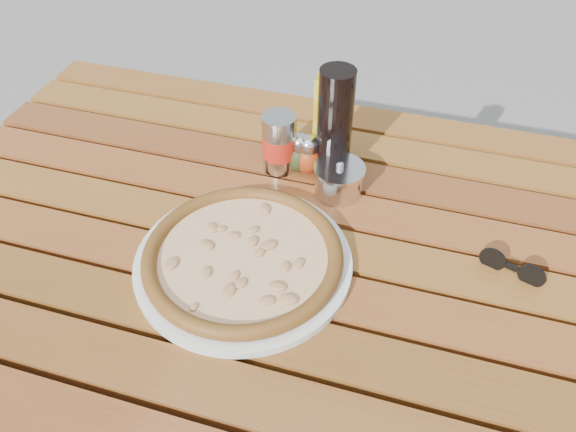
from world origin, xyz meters
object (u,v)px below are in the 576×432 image
(pepper_shaker, at_px, (308,155))
(olive_oil_cruet, at_px, (330,118))
(soda_can, at_px, (279,143))
(oregano_shaker, at_px, (300,153))
(table, at_px, (285,265))
(sunglasses, at_px, (512,267))
(parmesan_tin, at_px, (339,179))
(dark_bottle, at_px, (335,124))
(pizza, at_px, (243,256))
(plate, at_px, (243,262))

(pepper_shaker, bearing_deg, olive_oil_cruet, 60.88)
(soda_can, bearing_deg, oregano_shaker, 9.28)
(table, bearing_deg, sunglasses, 3.45)
(pepper_shaker, xyz_separation_m, parmesan_tin, (0.07, -0.04, -0.01))
(oregano_shaker, xyz_separation_m, dark_bottle, (0.06, 0.01, 0.07))
(pizza, distance_m, oregano_shaker, 0.27)
(dark_bottle, distance_m, parmesan_tin, 0.10)
(dark_bottle, bearing_deg, table, -100.08)
(pizza, relative_size, oregano_shaker, 4.51)
(plate, distance_m, parmesan_tin, 0.25)
(parmesan_tin, bearing_deg, soda_can, 162.92)
(plate, xyz_separation_m, sunglasses, (0.42, 0.11, 0.01))
(pizza, height_order, parmesan_tin, parmesan_tin)
(plate, distance_m, dark_bottle, 0.32)
(olive_oil_cruet, xyz_separation_m, parmesan_tin, (0.04, -0.10, -0.07))
(pepper_shaker, xyz_separation_m, oregano_shaker, (-0.02, 0.00, 0.00))
(table, bearing_deg, pepper_shaker, 92.61)
(soda_can, relative_size, sunglasses, 1.08)
(oregano_shaker, distance_m, dark_bottle, 0.10)
(table, bearing_deg, pizza, -118.64)
(plate, bearing_deg, pepper_shaker, 82.12)
(pizza, height_order, pepper_shaker, pepper_shaker)
(dark_bottle, bearing_deg, pizza, -105.96)
(olive_oil_cruet, xyz_separation_m, sunglasses, (0.36, -0.21, -0.08))
(dark_bottle, height_order, soda_can, dark_bottle)
(pizza, distance_m, dark_bottle, 0.31)
(pizza, height_order, olive_oil_cruet, olive_oil_cruet)
(pepper_shaker, distance_m, dark_bottle, 0.09)
(soda_can, distance_m, parmesan_tin, 0.14)
(dark_bottle, bearing_deg, oregano_shaker, -166.83)
(pepper_shaker, distance_m, oregano_shaker, 0.02)
(table, distance_m, pizza, 0.14)
(parmesan_tin, bearing_deg, sunglasses, -20.66)
(plate, distance_m, pepper_shaker, 0.28)
(olive_oil_cruet, bearing_deg, table, -94.73)
(plate, xyz_separation_m, parmesan_tin, (0.11, 0.23, 0.02))
(pizza, distance_m, parmesan_tin, 0.25)
(pizza, distance_m, sunglasses, 0.44)
(oregano_shaker, xyz_separation_m, parmesan_tin, (0.09, -0.05, -0.01))
(dark_bottle, xyz_separation_m, soda_can, (-0.10, -0.02, -0.05))
(pepper_shaker, xyz_separation_m, sunglasses, (0.39, -0.16, -0.02))
(pizza, bearing_deg, table, 61.36)
(pepper_shaker, bearing_deg, sunglasses, -22.95)
(table, distance_m, parmesan_tin, 0.19)
(soda_can, height_order, sunglasses, soda_can)
(oregano_shaker, distance_m, olive_oil_cruet, 0.09)
(olive_oil_cruet, distance_m, parmesan_tin, 0.12)
(dark_bottle, relative_size, soda_can, 1.83)
(table, xyz_separation_m, plate, (-0.05, -0.08, 0.08))
(dark_bottle, distance_m, soda_can, 0.12)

